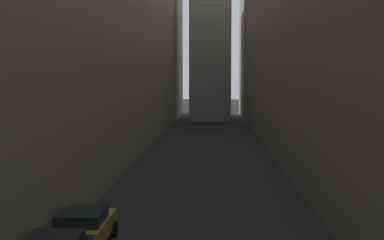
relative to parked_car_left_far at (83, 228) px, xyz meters
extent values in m
plane|color=#232326|center=(4.40, 24.90, -0.76)|extent=(264.00, 264.00, 0.00)
cube|color=gray|center=(-8.93, 26.90, 10.77)|extent=(15.65, 108.00, 23.05)
cube|color=#756B5B|center=(16.32, 26.90, 10.58)|extent=(12.84, 108.00, 22.68)
cube|color=#A59919|center=(0.00, 0.03, -0.10)|extent=(1.80, 4.17, 0.70)
cube|color=black|center=(0.00, -0.12, 0.48)|extent=(1.66, 1.89, 0.46)
cylinder|color=black|center=(-0.90, 1.45, -0.45)|extent=(0.22, 0.61, 0.61)
cylinder|color=black|center=(0.90, 1.45, -0.45)|extent=(0.22, 0.61, 0.61)
camera|label=1|loc=(4.97, -18.82, 5.62)|focal=47.51mm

